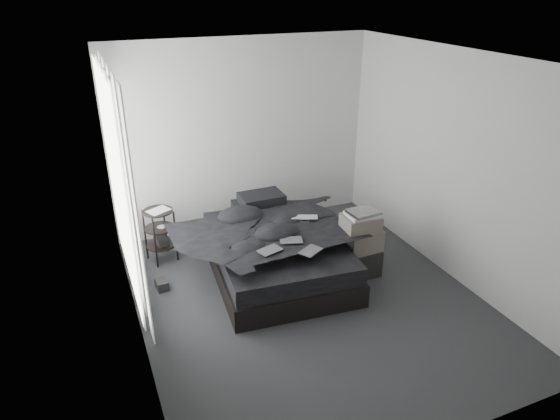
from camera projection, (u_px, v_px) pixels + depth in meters
name	position (u px, v px, depth m)	size (l,w,h in m)	color
floor	(308.00, 299.00, 5.57)	(3.60, 4.20, 0.01)	#313134
ceiling	(314.00, 58.00, 4.47)	(3.60, 4.20, 0.01)	white
wall_back	(243.00, 136.00, 6.78)	(3.60, 0.01, 2.60)	silver
wall_front	(451.00, 307.00, 3.27)	(3.60, 0.01, 2.60)	silver
wall_left	(127.00, 222.00, 4.39)	(0.01, 4.20, 2.60)	silver
wall_right	(453.00, 168.00, 5.65)	(0.01, 4.20, 2.60)	silver
window_left	(117.00, 182.00, 5.13)	(0.02, 2.00, 2.30)	white
curtain_left	(123.00, 187.00, 5.18)	(0.06, 2.12, 2.48)	white
bed	(277.00, 263.00, 6.01)	(1.48, 1.96, 0.27)	black
mattress	(277.00, 246.00, 5.91)	(1.43, 1.90, 0.21)	black
duvet	(278.00, 231.00, 5.78)	(1.44, 1.67, 0.23)	black
pillow_lower	(256.00, 208.00, 6.48)	(0.59, 0.40, 0.13)	black
pillow_upper	(261.00, 198.00, 6.43)	(0.55, 0.38, 0.12)	black
laptop	(305.00, 214.00, 5.90)	(0.31, 0.20, 0.02)	silver
comic_a	(270.00, 244.00, 5.25)	(0.25, 0.16, 0.01)	black
comic_b	(291.00, 234.00, 5.45)	(0.25, 0.16, 0.01)	black
comic_c	(311.00, 244.00, 5.24)	(0.25, 0.16, 0.01)	black
side_stand	(160.00, 236.00, 6.22)	(0.37, 0.37, 0.67)	black
papers	(159.00, 211.00, 6.07)	(0.26, 0.19, 0.01)	white
floor_books	(162.00, 284.00, 5.73)	(0.12, 0.18, 0.12)	black
box_lower	(358.00, 261.00, 5.98)	(0.46, 0.36, 0.34)	black
box_mid	(361.00, 239.00, 5.85)	(0.43, 0.34, 0.26)	#6F6157
box_upper	(361.00, 223.00, 5.76)	(0.41, 0.33, 0.18)	#6F6157
art_book_white	(362.00, 214.00, 5.72)	(0.35, 0.28, 0.03)	silver
art_book_snake	(363.00, 212.00, 5.70)	(0.34, 0.27, 0.03)	silver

